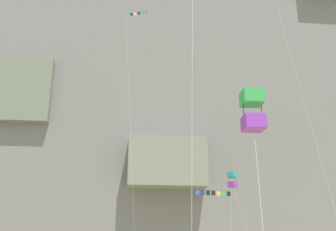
{
  "coord_description": "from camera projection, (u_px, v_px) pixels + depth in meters",
  "views": [
    {
      "loc": [
        -5.77,
        -8.04,
        1.7
      ],
      "look_at": [
        -2.38,
        23.98,
        12.68
      ],
      "focal_mm": 42.94,
      "sensor_mm": 36.0,
      "label": 1
    }
  ],
  "objects": [
    {
      "name": "kite_banner_far_left",
      "position": [
        135.0,
        49.0,
        47.5
      ],
      "size": [
        2.7,
        3.13,
        29.78
      ],
      "color": "black",
      "rests_on": "ground"
    },
    {
      "name": "kite_box_upper_left",
      "position": [
        232.0,
        180.0,
        45.89
      ],
      "size": [
        3.08,
        1.69,
        10.42
      ],
      "color": "teal",
      "rests_on": "ground"
    },
    {
      "name": "kite_banner_low_left",
      "position": [
        214.0,
        195.0,
        42.6
      ],
      "size": [
        4.15,
        4.08,
        7.94
      ],
      "color": "black",
      "rests_on": "ground"
    },
    {
      "name": "kite_box_far_right",
      "position": [
        253.0,
        110.0,
        19.68
      ],
      "size": [
        1.87,
        4.74,
        9.31
      ],
      "color": "green",
      "rests_on": "ground"
    },
    {
      "name": "cliff_face",
      "position": [
        158.0,
        66.0,
        80.5
      ],
      "size": [
        180.0,
        34.56,
        74.26
      ],
      "color": "slate",
      "rests_on": "ground"
    },
    {
      "name": "kite_delta_low_right",
      "position": [
        278.0,
        6.0,
        37.31
      ],
      "size": [
        2.41,
        4.64,
        24.71
      ],
      "color": "white",
      "rests_on": "ground"
    }
  ]
}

